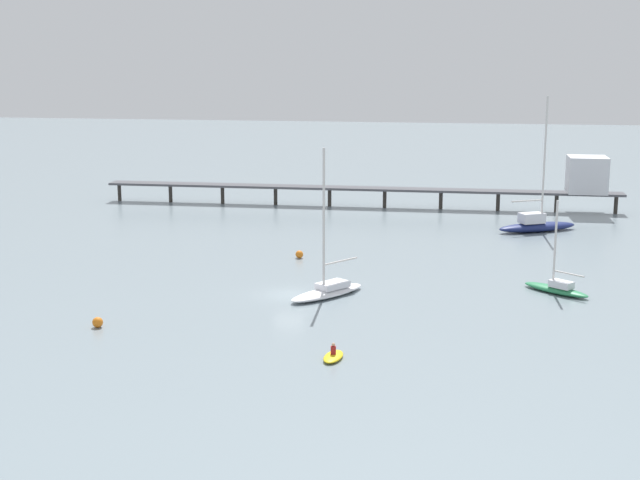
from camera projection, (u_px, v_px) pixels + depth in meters
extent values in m
plane|color=gray|center=(289.00, 295.00, 74.45)|extent=(400.00, 400.00, 0.00)
cube|color=#4C4C51|center=(357.00, 188.00, 117.40)|extent=(68.85, 3.70, 0.30)
cylinder|color=#38332D|center=(119.00, 192.00, 122.74)|extent=(0.50, 0.50, 2.36)
cylinder|color=#38332D|center=(171.00, 194.00, 121.62)|extent=(0.50, 0.50, 2.36)
cylinder|color=#38332D|center=(223.00, 195.00, 120.49)|extent=(0.50, 0.50, 2.36)
cylinder|color=#38332D|center=(276.00, 196.00, 119.36)|extent=(0.50, 0.50, 2.36)
cylinder|color=#38332D|center=(330.00, 198.00, 118.23)|extent=(0.50, 0.50, 2.36)
cylinder|color=#38332D|center=(385.00, 199.00, 117.11)|extent=(0.50, 0.50, 2.36)
cylinder|color=#38332D|center=(441.00, 200.00, 115.98)|extent=(0.50, 0.50, 2.36)
cylinder|color=#38332D|center=(498.00, 202.00, 114.85)|extent=(0.50, 0.50, 2.36)
cylinder|color=#38332D|center=(556.00, 203.00, 113.72)|extent=(0.50, 0.50, 2.36)
cylinder|color=#38332D|center=(616.00, 205.00, 112.60)|extent=(0.50, 0.50, 2.36)
cube|color=silver|center=(587.00, 175.00, 112.40)|extent=(4.90, 4.90, 4.64)
ellipsoid|color=#287F4C|center=(556.00, 290.00, 74.98)|extent=(5.85, 5.15, 0.58)
cube|color=silver|center=(561.00, 284.00, 74.50)|extent=(2.19, 2.07, 0.58)
cylinder|color=silver|center=(555.00, 243.00, 74.39)|extent=(0.19, 0.19, 7.40)
cylinder|color=silver|center=(569.00, 274.00, 73.80)|extent=(2.38, 1.97, 0.16)
ellipsoid|color=white|center=(327.00, 293.00, 73.96)|extent=(6.56, 7.75, 0.62)
cube|color=silver|center=(333.00, 285.00, 74.28)|extent=(2.94, 3.18, 0.50)
cylinder|color=silver|center=(324.00, 220.00, 72.41)|extent=(0.22, 0.22, 11.92)
cylinder|color=silver|center=(340.00, 261.00, 74.52)|extent=(2.48, 3.28, 0.17)
ellipsoid|color=navy|center=(537.00, 227.00, 101.28)|extent=(9.82, 6.80, 1.05)
cube|color=silver|center=(532.00, 218.00, 100.81)|extent=(3.23, 2.79, 1.15)
cylinder|color=silver|center=(544.00, 160.00, 99.85)|extent=(0.24, 0.24, 14.44)
cylinder|color=silver|center=(527.00, 201.00, 100.17)|extent=(3.59, 2.07, 0.19)
ellipsoid|color=yellow|center=(333.00, 357.00, 58.65)|extent=(1.45, 2.75, 0.35)
cylinder|color=maroon|center=(333.00, 350.00, 58.56)|extent=(0.39, 0.39, 0.55)
sphere|color=tan|center=(333.00, 344.00, 58.48)|extent=(0.24, 0.24, 0.24)
sphere|color=orange|center=(98.00, 322.00, 65.43)|extent=(0.80, 0.80, 0.80)
sphere|color=orange|center=(299.00, 254.00, 87.91)|extent=(0.78, 0.78, 0.78)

